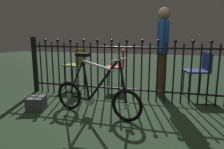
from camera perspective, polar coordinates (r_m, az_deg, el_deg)
The scene contains 8 objects.
ground_plane at distance 2.97m, azimuth 1.68°, elevation -11.50°, with size 20.00×20.00×0.00m, color #213420.
iron_fence at distance 3.61m, azimuth 3.81°, elevation 1.76°, with size 3.94×0.07×1.11m.
bicycle at distance 2.93m, azimuth -4.60°, elevation -5.64°, with size 1.39×0.46×0.89m.
chair_navy at distance 4.07m, azimuth 23.37°, elevation 1.45°, with size 0.49×0.49×0.83m.
chair_red at distance 4.33m, azimuth 1.83°, elevation 2.83°, with size 0.42×0.42×0.85m.
chair_olive at distance 4.51m, azimuth -9.81°, elevation 3.18°, with size 0.44×0.43×0.86m.
person_visitor at distance 3.91m, azimuth 14.00°, elevation 8.19°, with size 0.22×0.47×1.63m.
display_crate at distance 3.40m, azimuth -20.36°, elevation -7.53°, with size 0.26×0.26×0.20m, color #4C4C51.
Camera 1 is at (0.67, -2.67, 1.13)m, focal length 32.74 mm.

